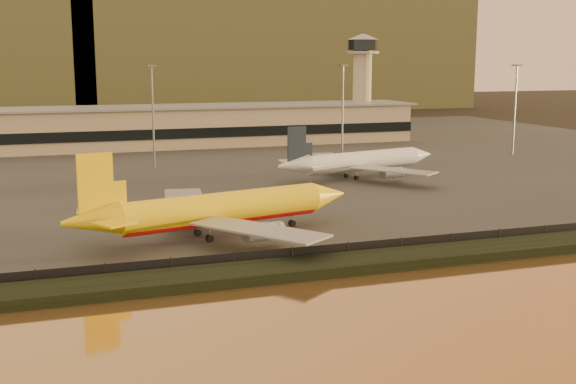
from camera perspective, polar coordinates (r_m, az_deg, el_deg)
name	(u,v)px	position (r m, az deg, el deg)	size (l,w,h in m)	color
ground	(301,239)	(109.42, 1.06, -3.74)	(900.00, 900.00, 0.00)	black
embankment	(346,264)	(93.99, 4.63, -5.70)	(320.00, 7.00, 1.40)	black
tarmac	(183,159)	(199.85, -8.29, 2.60)	(320.00, 220.00, 0.20)	#2D2D2D
perimeter_fence	(334,252)	(97.37, 3.69, -4.75)	(300.00, 0.05, 2.20)	black
terminal_building	(117,128)	(227.24, -13.39, 4.91)	(202.00, 25.00, 12.60)	tan
control_tower	(362,75)	(254.10, 5.89, 9.16)	(11.20, 11.20, 35.50)	tan
apron_light_masts	(256,105)	(182.43, -2.57, 6.90)	(152.20, 12.20, 25.40)	slate
distant_hills	(65,52)	(440.02, -17.19, 10.50)	(470.00, 160.00, 70.00)	brown
dhl_cargo_jet	(218,210)	(109.60, -5.55, -1.40)	(46.75, 44.98, 14.07)	yellow
white_narrowbody_jet	(360,161)	(165.52, 5.69, 2.41)	(43.30, 41.49, 12.56)	white
gse_vehicle_yellow	(258,197)	(136.39, -2.39, -0.42)	(4.37, 1.97, 1.97)	yellow
gse_vehicle_white	(213,201)	(134.42, -5.97, -0.68)	(3.78, 1.70, 1.70)	white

